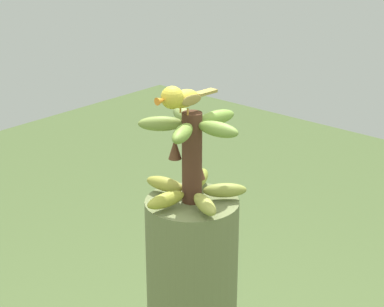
{
  "coord_description": "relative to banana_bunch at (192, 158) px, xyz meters",
  "views": [
    {
      "loc": [
        -1.13,
        1.29,
        2.02
      ],
      "look_at": [
        0.0,
        0.0,
        1.36
      ],
      "focal_mm": 64.11,
      "sensor_mm": 36.0,
      "label": 1
    }
  ],
  "objects": [
    {
      "name": "banana_bunch",
      "position": [
        0.0,
        0.0,
        0.0
      ],
      "size": [
        0.3,
        0.3,
        0.26
      ],
      "color": "#4C2D1E",
      "rests_on": "banana_tree"
    },
    {
      "name": "perched_bird",
      "position": [
        0.01,
        0.04,
        0.18
      ],
      "size": [
        0.06,
        0.2,
        0.08
      ],
      "color": "#C68933",
      "rests_on": "banana_bunch"
    }
  ]
}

